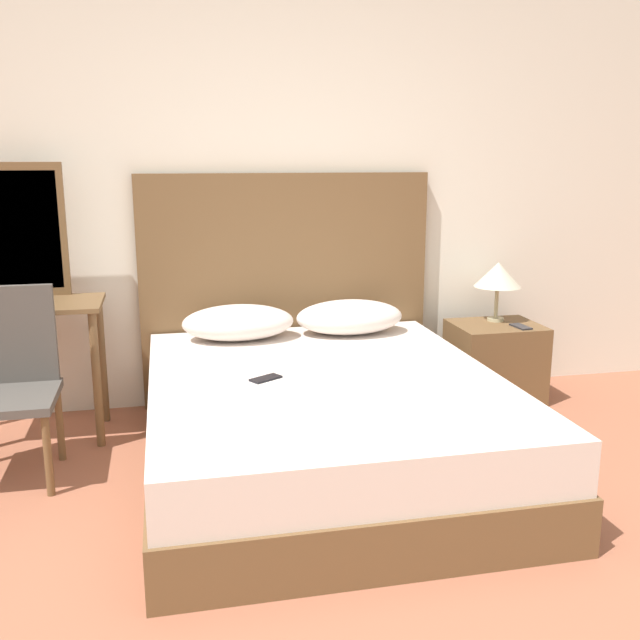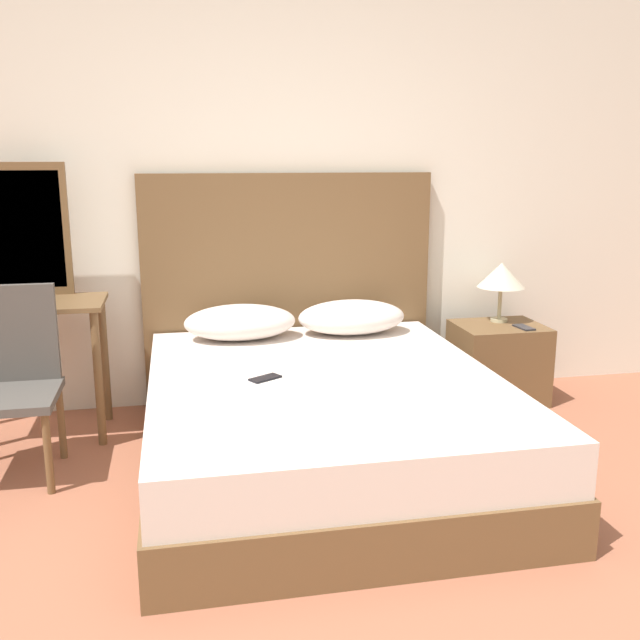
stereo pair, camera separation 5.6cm
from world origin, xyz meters
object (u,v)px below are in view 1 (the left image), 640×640
nightstand (495,362)px  table_lamp (498,276)px  vanity_desk (24,332)px  chair (5,374)px  phone_on_bed (266,378)px  bed (325,422)px  phone_on_nightstand (521,327)px

nightstand → table_lamp: table_lamp is taller
vanity_desk → chair: chair is taller
phone_on_bed → nightstand: bearing=26.2°
bed → nightstand: 1.48m
nightstand → chair: (-2.74, -0.50, 0.25)m
table_lamp → phone_on_nightstand: bearing=-70.4°
bed → table_lamp: bearing=33.3°
nightstand → table_lamp: (0.03, 0.09, 0.53)m
nightstand → chair: 2.80m
table_lamp → chair: size_ratio=0.41×
phone_on_nightstand → vanity_desk: size_ratio=0.19×
phone_on_bed → table_lamp: size_ratio=0.44×
bed → phone_on_nightstand: (1.37, 0.65, 0.25)m
phone_on_bed → phone_on_nightstand: phone_on_nightstand is taller
phone_on_bed → nightstand: nightstand is taller
phone_on_bed → vanity_desk: size_ratio=0.20×
table_lamp → phone_on_nightstand: 0.35m
bed → chair: chair is taller
vanity_desk → phone_on_bed: bearing=-30.9°
nightstand → phone_on_nightstand: phone_on_nightstand is taller
nightstand → table_lamp: bearing=68.9°
bed → chair: (-1.48, 0.27, 0.26)m
nightstand → bed: bearing=-148.9°
phone_on_bed → chair: size_ratio=0.18×
bed → vanity_desk: vanity_desk is taller
phone_on_bed → table_lamp: (1.58, 0.85, 0.30)m
bed → phone_on_bed: (-0.28, 0.00, 0.24)m
bed → table_lamp: 1.64m
table_lamp → phone_on_nightstand: table_lamp is taller
phone_on_bed → vanity_desk: (-1.18, 0.70, 0.12)m
bed → phone_on_bed: size_ratio=12.46×
nightstand → phone_on_nightstand: 0.29m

